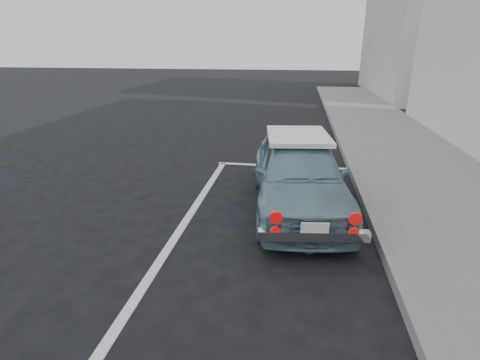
% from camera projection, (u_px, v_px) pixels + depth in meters
% --- Properties ---
extents(building_far, '(3.50, 10.00, 8.00)m').
position_uv_depth(building_far, '(417.00, 13.00, 18.54)').
color(building_far, '#B5AFA4').
rests_on(building_far, ground).
extents(pline_front, '(3.00, 0.12, 0.01)m').
position_uv_depth(pline_front, '(286.00, 166.00, 8.19)').
color(pline_front, silver).
rests_on(pline_front, ground).
extents(pline_side, '(0.12, 7.00, 0.01)m').
position_uv_depth(pline_side, '(174.00, 239.00, 5.13)').
color(pline_side, silver).
rests_on(pline_side, ground).
extents(retro_coupe, '(1.77, 3.59, 1.18)m').
position_uv_depth(retro_coupe, '(299.00, 173.00, 5.94)').
color(retro_coupe, '#7194A2').
rests_on(retro_coupe, ground).
extents(cat, '(0.24, 0.49, 0.26)m').
position_uv_depth(cat, '(309.00, 244.00, 4.76)').
color(cat, '#6C6252').
rests_on(cat, ground).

